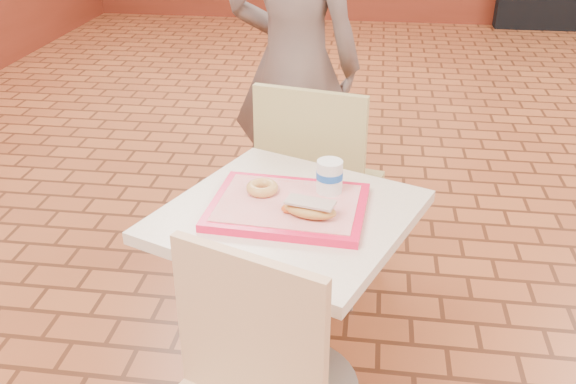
# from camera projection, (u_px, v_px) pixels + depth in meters

# --- Properties ---
(main_table) EXTENTS (0.66, 0.66, 0.70)m
(main_table) POSITION_uv_depth(u_px,v_px,m) (288.00, 276.00, 1.95)
(main_table) COLOR beige
(main_table) RESTS_ON ground
(chair_main_back) EXTENTS (0.49, 0.49, 0.89)m
(chair_main_back) POSITION_uv_depth(u_px,v_px,m) (317.00, 180.00, 2.46)
(chair_main_back) COLOR tan
(chair_main_back) RESTS_ON ground
(customer) EXTENTS (0.62, 0.44, 1.59)m
(customer) POSITION_uv_depth(u_px,v_px,m) (295.00, 65.00, 2.78)
(customer) COLOR brown
(customer) RESTS_ON ground
(serving_tray) EXTENTS (0.44, 0.34, 0.03)m
(serving_tray) POSITION_uv_depth(u_px,v_px,m) (288.00, 206.00, 1.84)
(serving_tray) COLOR red
(serving_tray) RESTS_ON main_table
(ring_donut) EXTENTS (0.10, 0.10, 0.03)m
(ring_donut) POSITION_uv_depth(u_px,v_px,m) (262.00, 188.00, 1.88)
(ring_donut) COLOR #C18946
(ring_donut) RESTS_ON serving_tray
(long_john_donut) EXTENTS (0.16, 0.11, 0.05)m
(long_john_donut) POSITION_uv_depth(u_px,v_px,m) (309.00, 209.00, 1.75)
(long_john_donut) COLOR #B17734
(long_john_donut) RESTS_ON serving_tray
(paper_cup) EXTENTS (0.08, 0.08, 0.10)m
(paper_cup) POSITION_uv_depth(u_px,v_px,m) (330.00, 176.00, 1.87)
(paper_cup) COLOR silver
(paper_cup) RESTS_ON serving_tray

